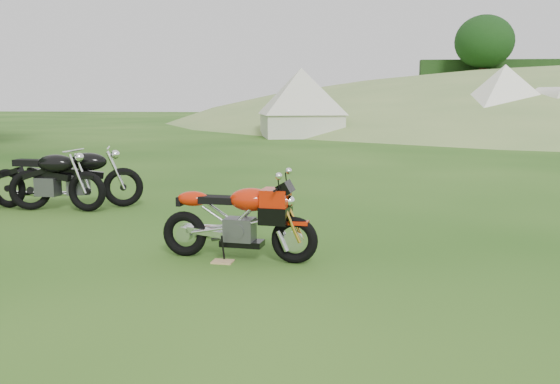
# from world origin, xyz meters

# --- Properties ---
(ground) EXTENTS (120.00, 120.00, 0.00)m
(ground) POSITION_xyz_m (0.00, 0.00, 0.00)
(ground) COLOR #18440E
(ground) RESTS_ON ground
(sport_motorcycle) EXTENTS (1.76, 0.65, 1.03)m
(sport_motorcycle) POSITION_xyz_m (-0.10, 0.15, 0.51)
(sport_motorcycle) COLOR red
(sport_motorcycle) RESTS_ON ground
(plywood_board) EXTENTS (0.24, 0.20, 0.02)m
(plywood_board) POSITION_xyz_m (-0.25, 0.00, 0.01)
(plywood_board) COLOR tan
(plywood_board) RESTS_ON ground
(vintage_moto_a) EXTENTS (2.03, 0.69, 1.05)m
(vintage_moto_a) POSITION_xyz_m (-3.68, 2.80, 0.52)
(vintage_moto_a) COLOR black
(vintage_moto_a) RESTS_ON ground
(vintage_moto_c) EXTENTS (2.05, 1.08, 1.06)m
(vintage_moto_c) POSITION_xyz_m (-3.25, 2.97, 0.53)
(vintage_moto_c) COLOR black
(vintage_moto_c) RESTS_ON ground
(tent_left) EXTENTS (3.96, 3.96, 2.84)m
(tent_left) POSITION_xyz_m (-1.07, 20.91, 1.42)
(tent_left) COLOR beige
(tent_left) RESTS_ON ground
(tent_right) EXTENTS (3.97, 3.97, 2.91)m
(tent_right) POSITION_xyz_m (7.60, 21.29, 1.45)
(tent_right) COLOR white
(tent_right) RESTS_ON ground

